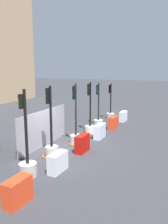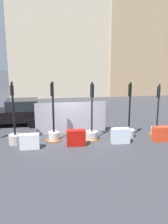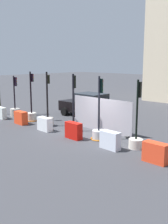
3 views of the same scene
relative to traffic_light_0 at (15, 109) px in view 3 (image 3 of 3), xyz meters
The scene contains 15 objects.
ground_plane 7.53m from the traffic_light_0, ahead, with size 120.00×120.00×0.00m, color #38393E.
traffic_light_0 is the anchor object (origin of this frame).
traffic_light_1 2.25m from the traffic_light_0, ahead, with size 0.82×0.82×3.41m.
traffic_light_2 4.25m from the traffic_light_0, ahead, with size 0.72×0.72×3.45m.
traffic_light_3 6.39m from the traffic_light_0, ahead, with size 0.92×0.92×3.40m.
traffic_light_4 8.58m from the traffic_light_0, ahead, with size 0.86×0.86×3.36m.
traffic_light_5 10.86m from the traffic_light_0, ahead, with size 0.69×0.69×3.29m.
construction_barrier_0 1.20m from the traffic_light_0, 89.74° to the right, with size 1.10×0.39×0.83m.
construction_barrier_1 2.80m from the traffic_light_0, 24.29° to the right, with size 0.99×0.49×0.84m.
construction_barrier_2 5.20m from the traffic_light_0, 12.53° to the right, with size 1.03×0.44×0.80m.
construction_barrier_3 7.62m from the traffic_light_0, ahead, with size 1.01×0.42×0.89m.
construction_barrier_4 10.10m from the traffic_light_0, ahead, with size 1.02×0.43×0.86m.
construction_barrier_5 12.54m from the traffic_light_0, ahead, with size 1.06×0.49×0.85m.
car_black_sedan 5.44m from the traffic_light_0, 43.10° to the left, with size 4.15×2.28×1.78m.
site_fence_panel 7.63m from the traffic_light_0, ahead, with size 4.42×0.50×1.97m.
Camera 3 is at (10.32, -10.78, 4.16)m, focal length 43.70 mm.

